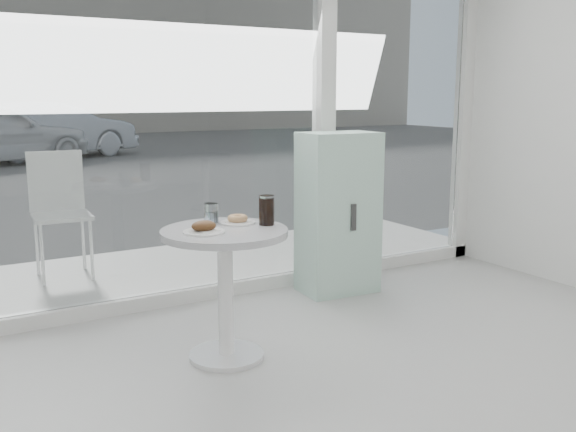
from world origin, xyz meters
TOP-DOWN VIEW (x-y plane):
  - storefront at (0.07, 3.00)m, footprint 5.00×0.14m
  - main_table at (-0.50, 1.90)m, footprint 0.72×0.72m
  - patio_deck at (0.00, 3.80)m, footprint 5.60×1.60m
  - street at (0.00, 16.00)m, footprint 40.00×24.00m
  - mint_cabinet at (0.81, 2.65)m, footprint 0.60×0.42m
  - patio_chair at (-0.98, 4.05)m, footprint 0.46×0.46m
  - car_silver at (0.98, 14.90)m, footprint 4.32×2.73m
  - plate_fritter at (-0.63, 1.87)m, footprint 0.23×0.23m
  - plate_donut at (-0.36, 2.01)m, footprint 0.21×0.21m
  - water_tumbler_a at (-0.49, 2.11)m, footprint 0.07×0.07m
  - water_tumbler_b at (-0.47, 2.12)m, footprint 0.07×0.07m
  - cola_glass at (-0.23, 1.89)m, footprint 0.09×0.09m

SIDE VIEW (x-z plane):
  - street at x=0.00m, z-range 0.00..0.00m
  - patio_deck at x=0.00m, z-range 0.00..0.05m
  - main_table at x=-0.50m, z-range 0.17..0.94m
  - mint_cabinet at x=0.81m, z-range 0.00..1.24m
  - patio_chair at x=-0.98m, z-range 0.12..1.13m
  - car_silver at x=0.98m, z-range 0.00..1.34m
  - plate_donut at x=-0.36m, z-range 0.76..0.82m
  - plate_fritter at x=-0.63m, z-range 0.76..0.83m
  - water_tumbler_b at x=-0.47m, z-range 0.76..0.88m
  - water_tumbler_a at x=-0.49m, z-range 0.76..0.88m
  - cola_glass at x=-0.23m, z-range 0.77..0.94m
  - storefront at x=0.07m, z-range 0.21..3.21m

